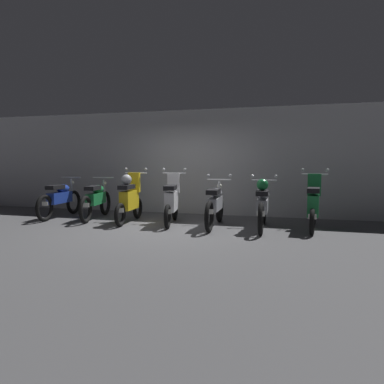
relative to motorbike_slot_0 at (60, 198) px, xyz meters
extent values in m
plane|color=#4C4C4F|center=(3.10, -0.82, -0.49)|extent=(80.00, 80.00, 0.00)
cube|color=#ADADB2|center=(3.10, 1.66, 0.93)|extent=(16.00, 0.30, 2.84)
torus|color=black|center=(-0.04, 0.62, -0.17)|extent=(0.13, 0.65, 0.65)
torus|color=black|center=(0.04, -0.67, -0.17)|extent=(0.13, 0.65, 0.65)
cube|color=#1E389E|center=(0.00, -0.02, 0.02)|extent=(0.27, 0.84, 0.28)
ellipsoid|color=#1E389E|center=(-0.01, 0.13, 0.24)|extent=(0.28, 0.45, 0.22)
cube|color=black|center=(0.01, -0.21, 0.30)|extent=(0.27, 0.53, 0.10)
cylinder|color=#B7BABF|center=(-0.03, 0.52, 0.52)|extent=(0.56, 0.07, 0.04)
cylinder|color=#B7BABF|center=(-0.03, 0.57, 0.15)|extent=(0.06, 0.16, 0.65)
sphere|color=silver|center=(-0.03, 0.57, 0.37)|extent=(0.12, 0.12, 0.12)
cube|color=white|center=(0.04, -0.65, -0.07)|extent=(0.16, 0.02, 0.10)
torus|color=black|center=(0.93, 0.64, -0.17)|extent=(0.19, 0.66, 0.65)
torus|color=black|center=(1.14, -0.64, -0.17)|extent=(0.19, 0.66, 0.65)
cube|color=#197238|center=(1.03, 0.00, 0.02)|extent=(0.35, 0.86, 0.28)
ellipsoid|color=#197238|center=(1.01, 0.15, 0.24)|extent=(0.33, 0.48, 0.22)
cube|color=black|center=(1.06, -0.18, 0.30)|extent=(0.32, 0.55, 0.10)
cylinder|color=#B7BABF|center=(0.95, 0.54, 0.52)|extent=(0.56, 0.13, 0.04)
cylinder|color=#B7BABF|center=(0.94, 0.59, 0.15)|extent=(0.08, 0.17, 0.65)
sphere|color=silver|center=(0.94, 0.59, 0.37)|extent=(0.12, 0.12, 0.12)
cube|color=white|center=(1.14, -0.62, -0.07)|extent=(0.16, 0.04, 0.10)
torus|color=black|center=(2.02, 0.33, -0.23)|extent=(0.13, 0.54, 0.53)
torus|color=black|center=(2.12, -0.82, -0.23)|extent=(0.13, 0.54, 0.53)
cube|color=gold|center=(2.07, -0.24, 0.04)|extent=(0.28, 0.75, 0.44)
cube|color=gold|center=(2.04, 0.10, 0.44)|extent=(0.29, 0.14, 0.48)
cube|color=black|center=(2.08, -0.41, 0.36)|extent=(0.28, 0.54, 0.10)
cylinder|color=#B7BABF|center=(2.03, 0.24, 0.66)|extent=(0.56, 0.08, 0.04)
sphere|color=#B7BABF|center=(1.77, 0.21, 0.76)|extent=(0.07, 0.07, 0.07)
sphere|color=#B7BABF|center=(2.29, 0.26, 0.76)|extent=(0.07, 0.07, 0.07)
cylinder|color=#B7BABF|center=(2.02, 0.28, 0.19)|extent=(0.07, 0.15, 0.85)
sphere|color=silver|center=(2.02, 0.28, 0.51)|extent=(0.12, 0.12, 0.12)
cube|color=white|center=(2.11, -0.79, -0.13)|extent=(0.16, 0.03, 0.10)
sphere|color=#9EA0A8|center=(2.08, -0.41, 0.53)|extent=(0.24, 0.24, 0.24)
torus|color=black|center=(3.00, 0.37, -0.23)|extent=(0.19, 0.54, 0.53)
torus|color=black|center=(3.21, -0.76, -0.23)|extent=(0.19, 0.54, 0.53)
cube|color=silver|center=(3.10, -0.19, 0.04)|extent=(0.35, 0.76, 0.44)
cube|color=silver|center=(3.04, 0.15, 0.44)|extent=(0.30, 0.17, 0.48)
cube|color=black|center=(3.13, -0.35, 0.36)|extent=(0.33, 0.56, 0.10)
cylinder|color=#B7BABF|center=(3.01, 0.28, 0.66)|extent=(0.56, 0.14, 0.04)
sphere|color=#B7BABF|center=(2.76, 0.24, 0.76)|extent=(0.07, 0.07, 0.07)
sphere|color=#B7BABF|center=(3.27, 0.33, 0.76)|extent=(0.07, 0.07, 0.07)
cylinder|color=#B7BABF|center=(3.00, 0.33, 0.19)|extent=(0.08, 0.16, 0.85)
sphere|color=silver|center=(3.00, 0.33, 0.51)|extent=(0.12, 0.12, 0.12)
cube|color=white|center=(3.20, -0.73, -0.13)|extent=(0.16, 0.04, 0.10)
torus|color=black|center=(4.11, 0.40, -0.17)|extent=(0.11, 0.65, 0.65)
torus|color=black|center=(4.16, -0.90, -0.17)|extent=(0.11, 0.65, 0.65)
cube|color=#9EA0A8|center=(4.13, -0.25, 0.02)|extent=(0.25, 0.84, 0.28)
ellipsoid|color=#9EA0A8|center=(4.13, -0.10, 0.24)|extent=(0.28, 0.45, 0.22)
cube|color=black|center=(4.14, -0.43, 0.30)|extent=(0.26, 0.53, 0.10)
cylinder|color=#B7BABF|center=(4.12, 0.29, 0.52)|extent=(0.56, 0.06, 0.04)
sphere|color=#B7BABF|center=(3.86, 0.28, 0.62)|extent=(0.07, 0.07, 0.07)
sphere|color=#B7BABF|center=(4.38, 0.30, 0.62)|extent=(0.07, 0.07, 0.07)
cylinder|color=#B7BABF|center=(4.11, 0.34, 0.15)|extent=(0.06, 0.16, 0.65)
sphere|color=silver|center=(4.11, 0.34, 0.37)|extent=(0.12, 0.12, 0.12)
cube|color=white|center=(4.16, -0.88, -0.07)|extent=(0.16, 0.02, 0.10)
torus|color=black|center=(5.15, 0.38, -0.17)|extent=(0.11, 0.65, 0.65)
torus|color=black|center=(5.19, -0.92, -0.17)|extent=(0.11, 0.65, 0.65)
cube|color=#9EA0A8|center=(5.17, -0.27, 0.02)|extent=(0.25, 0.84, 0.28)
ellipsoid|color=#9EA0A8|center=(5.16, -0.11, 0.24)|extent=(0.28, 0.45, 0.22)
cube|color=black|center=(5.17, -0.45, 0.30)|extent=(0.26, 0.53, 0.10)
cylinder|color=#B7BABF|center=(5.15, 0.28, 0.52)|extent=(0.56, 0.06, 0.04)
sphere|color=#B7BABF|center=(4.89, 0.27, 0.62)|extent=(0.07, 0.07, 0.07)
sphere|color=#B7BABF|center=(5.41, 0.29, 0.62)|extent=(0.07, 0.07, 0.07)
cylinder|color=#B7BABF|center=(5.15, 0.33, 0.15)|extent=(0.06, 0.16, 0.65)
sphere|color=silver|center=(5.15, 0.33, 0.37)|extent=(0.12, 0.12, 0.12)
cube|color=white|center=(5.19, -0.89, -0.07)|extent=(0.16, 0.02, 0.10)
sphere|color=#197238|center=(5.17, -0.45, 0.47)|extent=(0.24, 0.24, 0.24)
torus|color=black|center=(6.25, 0.52, -0.23)|extent=(0.13, 0.54, 0.53)
torus|color=black|center=(6.16, -0.62, -0.23)|extent=(0.13, 0.54, 0.53)
cube|color=#197238|center=(6.20, -0.05, 0.04)|extent=(0.28, 0.75, 0.44)
cube|color=#197238|center=(6.23, 0.29, 0.44)|extent=(0.29, 0.14, 0.48)
cube|color=black|center=(6.19, -0.21, 0.36)|extent=(0.28, 0.54, 0.10)
cylinder|color=#B7BABF|center=(6.24, 0.43, 0.66)|extent=(0.56, 0.08, 0.04)
sphere|color=#B7BABF|center=(5.98, 0.45, 0.76)|extent=(0.07, 0.07, 0.07)
sphere|color=#B7BABF|center=(6.50, 0.41, 0.76)|extent=(0.07, 0.07, 0.07)
cylinder|color=#B7BABF|center=(6.24, 0.48, 0.19)|extent=(0.07, 0.15, 0.85)
sphere|color=silver|center=(6.24, 0.48, 0.51)|extent=(0.12, 0.12, 0.12)
cube|color=white|center=(6.16, -0.60, -0.13)|extent=(0.16, 0.02, 0.10)
camera|label=1|loc=(5.77, -7.88, 0.95)|focal=33.33mm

